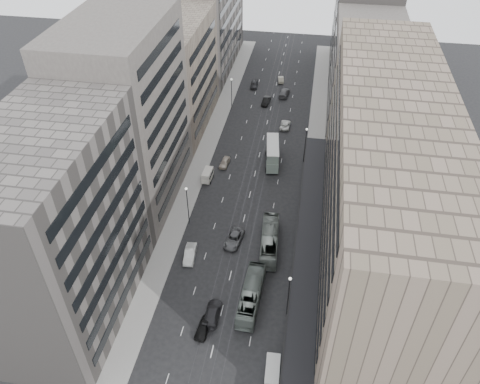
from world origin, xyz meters
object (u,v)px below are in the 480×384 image
Objects in this scene: sedan_0 at (203,328)px; sedan_1 at (190,254)px; sedan_2 at (234,239)px; double_decker at (272,153)px; bus_far at (270,240)px; panel_van at (208,175)px; bus_near at (251,295)px; vw_microbus at (272,372)px.

sedan_1 is at bearing 117.92° from sedan_0.
sedan_2 is (6.65, 4.82, -0.04)m from sedan_1.
double_decker is 24.98m from sedan_2.
sedan_0 is (-7.41, -18.30, -0.92)m from bus_far.
sedan_0 is (7.26, -35.12, -0.55)m from panel_van.
bus_near is 3.10× the size of panel_van.
bus_near is at bearing 79.78° from bus_far.
bus_near is 13.72m from sedan_1.
bus_far is at bearing 95.54° from vw_microbus.
vw_microbus is at bearing -55.45° from sedan_1.
sedan_1 is at bearing 127.76° from vw_microbus.
bus_far is at bearing 5.65° from sedan_2.
vw_microbus reaches higher than sedan_0.
sedan_1 is at bearing 15.79° from bus_far.
vw_microbus is 44.42m from panel_van.
bus_near is 2.35× the size of sedan_1.
vw_microbus reaches higher than sedan_1.
panel_van is at bearing -52.61° from bus_far.
double_decker reaches higher than panel_van.
bus_far is 6.31m from sedan_2.
sedan_2 is (-4.88, 12.21, -0.85)m from bus_near.
bus_near reaches higher than sedan_2.
double_decker is at bearing 65.02° from sedan_1.
bus_far is 2.77× the size of sedan_0.
bus_far reaches higher than panel_van.
vw_microbus is (3.23, -23.84, -0.31)m from bus_far.
sedan_1 reaches higher than sedan_2.
vw_microbus is at bearing 94.00° from bus_far.
sedan_0 is 0.86× the size of sedan_1.
double_decker is at bearing 35.79° from panel_van.
bus_near is 13.18m from sedan_2.
panel_van is at bearing -153.62° from double_decker.
bus_far reaches higher than sedan_1.
double_decker is at bearing 94.44° from vw_microbus.
panel_van is 0.67× the size of sedan_2.
bus_far is 1.29× the size of double_decker.
sedan_1 is at bearing -136.10° from sedan_2.
sedan_0 is at bearing 64.25° from bus_far.
bus_near is at bearing -38.03° from sedan_1.
sedan_1 is (-5.49, 13.73, 0.09)m from sedan_0.
sedan_0 is (-4.99, -43.17, -1.91)m from double_decker.
double_decker is at bearing 89.12° from sedan_2.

